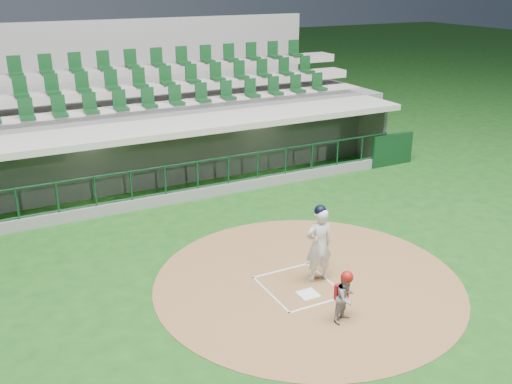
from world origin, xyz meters
TOP-DOWN VIEW (x-y plane):
  - ground at (0.00, 0.00)m, footprint 120.00×120.00m
  - dirt_circle at (0.30, -0.20)m, footprint 7.20×7.20m
  - home_plate at (0.00, -0.70)m, footprint 0.43×0.43m
  - batter_box_chalk at (0.00, -0.30)m, footprint 1.55×1.80m
  - dugout_structure at (0.11, 7.83)m, footprint 16.40×3.70m
  - seating_deck at (0.00, 10.91)m, footprint 17.00×6.72m
  - batter at (0.55, -0.22)m, footprint 0.89×0.89m
  - catcher at (0.13, -1.89)m, footprint 0.61×0.54m

SIDE VIEW (x-z plane):
  - ground at x=0.00m, z-range 0.00..0.00m
  - dirt_circle at x=0.30m, z-range 0.00..0.01m
  - batter_box_chalk at x=0.00m, z-range 0.01..0.02m
  - home_plate at x=0.00m, z-range 0.01..0.03m
  - catcher at x=0.13m, z-range 0.01..1.15m
  - batter at x=0.55m, z-range 0.01..1.90m
  - dugout_structure at x=0.11m, z-range -0.54..2.46m
  - seating_deck at x=0.00m, z-range -1.15..4.00m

